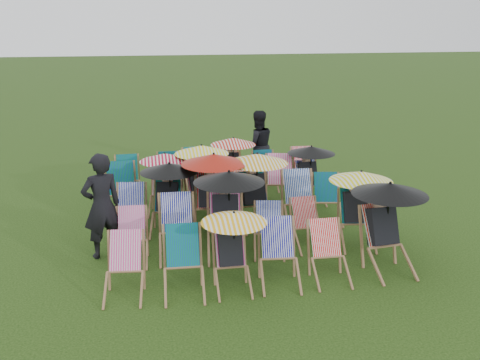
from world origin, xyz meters
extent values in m
plane|color=black|center=(0.00, 0.00, 0.00)|extent=(100.00, 100.00, 0.00)
cube|color=#F93198|center=(-1.95, -2.01, 0.60)|extent=(0.49, 0.38, 0.54)
cube|color=#0A7147|center=(-1.11, -2.06, 0.64)|extent=(0.50, 0.38, 0.58)
cube|color=#D42A8B|center=(-0.41, -2.11, 0.57)|extent=(0.43, 0.32, 0.51)
cube|color=black|center=(-0.41, -2.15, 0.57)|extent=(0.36, 0.37, 0.53)
sphere|color=tan|center=(-0.41, -2.06, 0.84)|extent=(0.19, 0.19, 0.19)
cylinder|color=black|center=(-0.36, -2.19, 0.80)|extent=(0.03, 0.03, 0.62)
cone|color=#FFB40D|center=(-0.36, -2.19, 1.09)|extent=(0.98, 0.98, 0.15)
cube|color=#070793|center=(0.35, -2.01, 0.64)|extent=(0.52, 0.40, 0.58)
cube|color=#F20A08|center=(1.11, -2.05, 0.60)|extent=(0.46, 0.34, 0.54)
cube|color=red|center=(2.08, -1.91, 0.69)|extent=(0.56, 0.43, 0.62)
cube|color=black|center=(2.08, -1.96, 0.69)|extent=(0.48, 0.49, 0.65)
sphere|color=tan|center=(2.07, -1.86, 1.03)|extent=(0.23, 0.23, 0.23)
cylinder|color=black|center=(2.15, -2.00, 0.98)|extent=(0.03, 0.03, 0.76)
cone|color=black|center=(2.15, -2.00, 1.32)|extent=(1.19, 1.19, 0.18)
cube|color=#F3309F|center=(-1.88, -0.86, 0.59)|extent=(0.46, 0.35, 0.53)
cube|color=#060D8F|center=(-1.12, -0.75, 0.69)|extent=(0.54, 0.40, 0.62)
cube|color=#E32D8F|center=(-0.29, -0.86, 0.70)|extent=(0.57, 0.44, 0.63)
cube|color=black|center=(-0.29, -0.91, 0.70)|extent=(0.49, 0.50, 0.66)
sphere|color=tan|center=(-0.28, -0.80, 1.04)|extent=(0.23, 0.23, 0.23)
cylinder|color=black|center=(-0.23, -0.96, 0.99)|extent=(0.03, 0.03, 0.77)
cone|color=black|center=(-0.23, -0.96, 1.34)|extent=(1.21, 1.21, 0.19)
cube|color=#0719A2|center=(0.46, -0.95, 0.57)|extent=(0.48, 0.39, 0.51)
cube|color=red|center=(1.15, -0.82, 0.56)|extent=(0.44, 0.33, 0.51)
cube|color=#09673D|center=(2.06, -0.87, 0.64)|extent=(0.53, 0.43, 0.58)
cube|color=black|center=(2.05, -0.92, 0.64)|extent=(0.46, 0.48, 0.60)
sphere|color=tan|center=(2.07, -0.82, 0.96)|extent=(0.21, 0.21, 0.21)
cylinder|color=black|center=(2.11, -0.97, 0.91)|extent=(0.03, 0.03, 0.71)
cone|color=yellow|center=(2.11, -0.97, 1.23)|extent=(1.11, 1.11, 0.17)
cube|color=#0817A9|center=(-1.90, 0.27, 0.63)|extent=(0.52, 0.41, 0.57)
cube|color=#0A7129|center=(-1.21, 0.34, 0.63)|extent=(0.53, 0.43, 0.57)
cube|color=black|center=(-1.22, 0.30, 0.63)|extent=(0.46, 0.48, 0.60)
sphere|color=tan|center=(-1.20, 0.39, 0.95)|extent=(0.21, 0.21, 0.21)
cylinder|color=black|center=(-1.17, 0.25, 0.90)|extent=(0.03, 0.03, 0.70)
cone|color=black|center=(-1.17, 0.25, 1.21)|extent=(1.09, 1.09, 0.17)
cube|color=#F1080F|center=(-0.39, 0.28, 0.71)|extent=(0.58, 0.46, 0.64)
cube|color=black|center=(-0.40, 0.23, 0.71)|extent=(0.50, 0.52, 0.67)
sphere|color=tan|center=(-0.39, 0.34, 1.06)|extent=(0.23, 0.23, 0.23)
cylinder|color=black|center=(-0.34, 0.17, 1.01)|extent=(0.03, 0.03, 0.78)
cone|color=#A51609|center=(-0.34, 0.17, 1.36)|extent=(1.23, 1.23, 0.19)
cube|color=#0A6D22|center=(0.43, 0.34, 0.69)|extent=(0.54, 0.41, 0.62)
cube|color=black|center=(0.44, 0.28, 0.69)|extent=(0.45, 0.47, 0.65)
sphere|color=tan|center=(0.43, 0.39, 1.02)|extent=(0.23, 0.23, 0.23)
cylinder|color=black|center=(0.50, 0.24, 0.97)|extent=(0.03, 0.03, 0.75)
cone|color=#DF9C0B|center=(0.50, 0.24, 1.31)|extent=(1.19, 1.19, 0.18)
cube|color=#072B99|center=(1.33, 0.25, 0.70)|extent=(0.55, 0.42, 0.63)
cube|color=#096326|center=(1.95, 0.35, 0.62)|extent=(0.52, 0.42, 0.56)
cube|color=#0A6F25|center=(-2.13, 1.43, 0.71)|extent=(0.56, 0.43, 0.64)
cube|color=#FD326F|center=(-1.25, 1.41, 0.60)|extent=(0.50, 0.40, 0.54)
cube|color=black|center=(-1.26, 1.36, 0.60)|extent=(0.43, 0.44, 0.56)
sphere|color=tan|center=(-1.25, 1.45, 0.89)|extent=(0.20, 0.20, 0.20)
cylinder|color=black|center=(-1.21, 1.32, 0.84)|extent=(0.03, 0.03, 0.66)
cone|color=#B30926|center=(-1.21, 1.32, 1.14)|extent=(1.03, 1.03, 0.16)
cube|color=#EA2E65|center=(-0.52, 1.46, 0.66)|extent=(0.55, 0.45, 0.59)
cube|color=black|center=(-0.51, 1.41, 0.66)|extent=(0.48, 0.49, 0.62)
sphere|color=tan|center=(-0.53, 1.51, 0.98)|extent=(0.22, 0.22, 0.22)
cylinder|color=black|center=(-0.44, 1.38, 0.93)|extent=(0.03, 0.03, 0.72)
cone|color=yellow|center=(-0.44, 1.38, 1.26)|extent=(1.14, 1.14, 0.18)
cube|color=red|center=(0.48, 1.42, 0.66)|extent=(0.53, 0.41, 0.59)
cube|color=#F23085|center=(1.29, 1.54, 0.70)|extent=(0.60, 0.49, 0.63)
cube|color=#0816AC|center=(1.89, 1.47, 0.60)|extent=(0.47, 0.35, 0.54)
cube|color=black|center=(1.89, 1.42, 0.60)|extent=(0.39, 0.41, 0.56)
sphere|color=tan|center=(1.88, 1.52, 0.89)|extent=(0.20, 0.20, 0.20)
cylinder|color=black|center=(1.95, 1.39, 0.84)|extent=(0.03, 0.03, 0.66)
cone|color=black|center=(1.95, 1.39, 1.15)|extent=(1.03, 1.03, 0.16)
cube|color=#09672E|center=(-2.03, 2.57, 0.62)|extent=(0.47, 0.35, 0.56)
cube|color=#095F1F|center=(-1.07, 2.58, 0.63)|extent=(0.49, 0.37, 0.57)
cube|color=#0B762E|center=(-0.44, 2.67, 0.68)|extent=(0.54, 0.42, 0.61)
cube|color=red|center=(0.35, 2.55, 0.60)|extent=(0.46, 0.34, 0.54)
cube|color=black|center=(0.35, 2.50, 0.60)|extent=(0.38, 0.40, 0.57)
sphere|color=tan|center=(0.35, 2.60, 0.90)|extent=(0.20, 0.20, 0.20)
cylinder|color=black|center=(0.41, 2.46, 0.85)|extent=(0.03, 0.03, 0.66)
cone|color=red|center=(0.41, 2.46, 1.16)|extent=(1.04, 1.04, 0.16)
cube|color=#09613C|center=(1.16, 2.60, 0.59)|extent=(0.45, 0.34, 0.53)
cube|color=red|center=(2.12, 2.60, 0.62)|extent=(0.50, 0.39, 0.56)
imported|color=black|center=(-2.35, -0.80, 0.90)|extent=(0.77, 0.64, 1.80)
imported|color=black|center=(1.12, 3.12, 0.87)|extent=(0.91, 0.75, 1.74)
camera|label=1|loc=(-1.56, -9.41, 3.89)|focal=40.00mm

